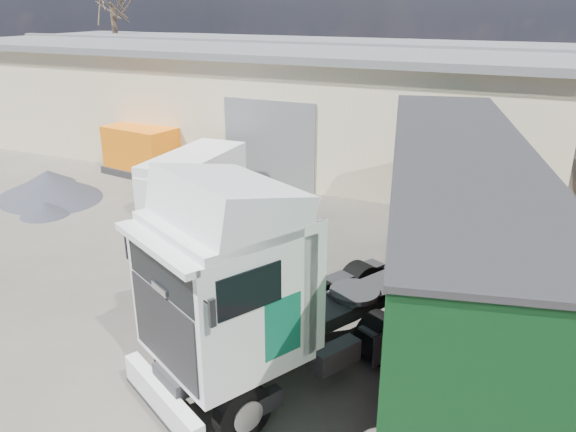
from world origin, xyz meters
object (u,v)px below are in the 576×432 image
at_px(tractor_unit, 262,296).
at_px(orange_skip, 143,153).
at_px(panel_van, 192,180).
at_px(box_trailer, 454,219).

bearing_deg(tractor_unit, orange_skip, 163.66).
bearing_deg(panel_van, tractor_unit, -51.24).
distance_m(panel_van, orange_skip, 5.11).
height_order(panel_van, orange_skip, orange_skip).
distance_m(tractor_unit, orange_skip, 15.87).
xyz_separation_m(tractor_unit, box_trailer, (2.95, 3.65, 0.77)).
relative_size(tractor_unit, panel_van, 1.45).
relative_size(tractor_unit, orange_skip, 1.94).
height_order(box_trailer, orange_skip, box_trailer).
relative_size(panel_van, orange_skip, 1.33).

